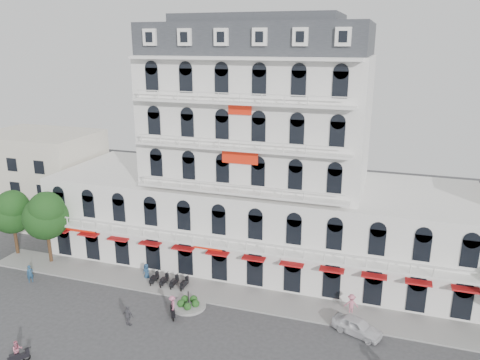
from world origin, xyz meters
name	(u,v)px	position (x,y,z in m)	size (l,w,h in m)	color
ground	(192,353)	(0.00, 0.00, 0.00)	(120.00, 120.00, 0.00)	#38383A
sidewalk	(230,295)	(0.00, 9.00, 0.08)	(53.00, 4.00, 0.16)	gray
main_building	(258,171)	(0.00, 18.00, 9.96)	(45.00, 15.00, 25.80)	silver
flank_building_west	(44,177)	(-30.00, 20.00, 6.00)	(14.00, 10.00, 12.00)	beige
traffic_island	(189,304)	(-3.00, 6.00, 0.26)	(3.20, 3.20, 1.60)	gray
parked_scooter_row	(169,286)	(-6.35, 8.80, 0.00)	(4.40, 1.80, 1.10)	black
tree_west_outer	(12,210)	(-25.95, 9.98, 5.35)	(4.50, 4.48, 7.76)	#382314
tree_west_inner	(46,214)	(-20.95, 9.48, 5.68)	(4.76, 4.76, 8.25)	#382314
parked_car	(357,326)	(11.93, 6.58, 0.72)	(1.69, 4.20, 1.43)	silver
rider_southwest	(18,352)	(-11.91, -5.17, 0.97)	(1.16, 1.45, 1.96)	black
rider_center	(172,306)	(-3.61, 4.00, 1.11)	(1.07, 1.52, 2.12)	black
pedestrian_left	(146,271)	(-9.24, 9.50, 0.82)	(0.80, 0.52, 1.64)	navy
pedestrian_mid	(128,316)	(-6.68, 1.75, 0.91)	(1.07, 0.44, 1.82)	#535259
pedestrian_right	(351,304)	(11.19, 9.50, 0.94)	(1.22, 0.70, 1.89)	#CA6B82
pedestrian_far	(30,274)	(-20.00, 5.27, 0.90)	(0.66, 0.43, 1.81)	navy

